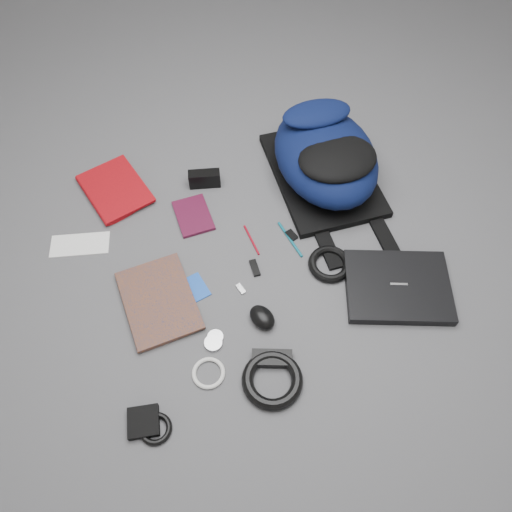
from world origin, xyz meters
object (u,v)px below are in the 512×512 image
object	(u,v)px
laptop	(398,287)
mouse	(262,317)
backpack	(325,155)
compact_camera	(205,179)
comic_book	(126,313)
dvd_case	(193,216)
power_brick	(272,359)
pouch	(143,422)
textbook_red	(90,201)

from	to	relation	value
laptop	mouse	distance (m)	0.44
backpack	compact_camera	size ratio (longest dim) A/B	4.73
comic_book	dvd_case	size ratio (longest dim) A/B	1.79
power_brick	pouch	bearing A→B (deg)	-151.77
comic_book	compact_camera	distance (m)	0.57
laptop	textbook_red	size ratio (longest dim) A/B	1.24
comic_book	dvd_case	xyz separation A→B (m)	(0.29, 0.31, -0.00)
power_brick	laptop	bearing A→B (deg)	31.94
compact_camera	comic_book	bearing A→B (deg)	-117.46
mouse	pouch	xyz separation A→B (m)	(-0.40, -0.20, -0.01)
compact_camera	pouch	bearing A→B (deg)	-103.22
backpack	dvd_case	xyz separation A→B (m)	(-0.50, -0.04, -0.11)
mouse	pouch	bearing A→B (deg)	-176.64
pouch	mouse	bearing A→B (deg)	25.88
dvd_case	textbook_red	bearing A→B (deg)	151.60
compact_camera	mouse	size ratio (longest dim) A/B	1.25
dvd_case	mouse	world-z (taller)	mouse
textbook_red	pouch	size ratio (longest dim) A/B	3.11
dvd_case	compact_camera	bearing A→B (deg)	57.58
laptop	mouse	bearing A→B (deg)	-164.18
laptop	compact_camera	xyz separation A→B (m)	(-0.47, 0.61, 0.02)
backpack	comic_book	xyz separation A→B (m)	(-0.79, -0.34, -0.10)
laptop	compact_camera	bearing A→B (deg)	146.82
backpack	compact_camera	bearing A→B (deg)	168.81
compact_camera	power_brick	world-z (taller)	compact_camera
dvd_case	compact_camera	size ratio (longest dim) A/B	1.43
power_brick	pouch	size ratio (longest dim) A/B	1.39
textbook_red	power_brick	size ratio (longest dim) A/B	2.23
dvd_case	pouch	world-z (taller)	pouch
backpack	dvd_case	world-z (taller)	backpack
backpack	mouse	xyz separation A→B (m)	(-0.39, -0.49, -0.09)
comic_book	compact_camera	bearing A→B (deg)	45.53
backpack	pouch	world-z (taller)	backpack
laptop	pouch	distance (m)	0.86
backpack	laptop	bearing A→B (deg)	-82.96
power_brick	backpack	bearing A→B (deg)	75.77
textbook_red	compact_camera	distance (m)	0.41
comic_book	pouch	size ratio (longest dim) A/B	3.43
backpack	textbook_red	xyz separation A→B (m)	(-0.83, 0.13, -0.10)
comic_book	pouch	distance (m)	0.34
laptop	power_brick	distance (m)	0.47
mouse	compact_camera	bearing A→B (deg)	70.41
comic_book	mouse	distance (m)	0.42
pouch	power_brick	bearing A→B (deg)	9.41
pouch	compact_camera	bearing A→B (deg)	64.48
dvd_case	pouch	distance (m)	0.71
textbook_red	compact_camera	bearing A→B (deg)	-21.54
compact_camera	pouch	size ratio (longest dim) A/B	1.34
dvd_case	compact_camera	xyz separation A→B (m)	(0.08, 0.13, 0.03)
pouch	dvd_case	bearing A→B (deg)	65.49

